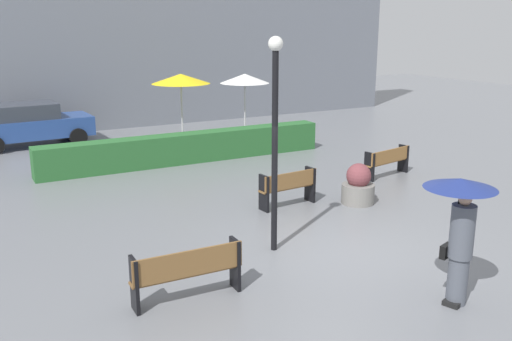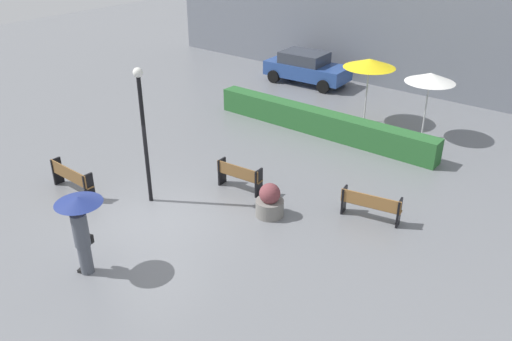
# 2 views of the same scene
# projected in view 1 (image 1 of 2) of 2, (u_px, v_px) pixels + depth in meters

# --- Properties ---
(ground_plane) EXTENTS (60.00, 60.00, 0.00)m
(ground_plane) POSITION_uv_depth(u_px,v_px,m) (336.00, 252.00, 11.10)
(ground_plane) COLOR slate
(bench_near_left) EXTENTS (1.86, 0.37, 0.90)m
(bench_near_left) POSITION_uv_depth(u_px,v_px,m) (188.00, 270.00, 9.05)
(bench_near_left) COLOR brown
(bench_near_left) RESTS_ON ground
(bench_far_right) EXTENTS (1.75, 0.67, 0.83)m
(bench_far_right) POSITION_uv_depth(u_px,v_px,m) (388.00, 160.00, 16.51)
(bench_far_right) COLOR olive
(bench_far_right) RESTS_ON ground
(bench_mid_center) EXTENTS (1.56, 0.50, 0.89)m
(bench_mid_center) POSITION_uv_depth(u_px,v_px,m) (289.00, 186.00, 13.77)
(bench_mid_center) COLOR brown
(bench_mid_center) RESTS_ON ground
(pedestrian_with_umbrella) EXTENTS (1.13, 1.13, 2.08)m
(pedestrian_with_umbrella) POSITION_uv_depth(u_px,v_px,m) (460.00, 219.00, 8.77)
(pedestrian_with_umbrella) COLOR #4C515B
(pedestrian_with_umbrella) RESTS_ON ground
(planter_pot) EXTENTS (0.82, 0.82, 1.03)m
(planter_pot) POSITION_uv_depth(u_px,v_px,m) (358.00, 186.00, 14.04)
(planter_pot) COLOR slate
(planter_pot) RESTS_ON ground
(lamp_post) EXTENTS (0.28, 0.28, 4.17)m
(lamp_post) POSITION_uv_depth(u_px,v_px,m) (275.00, 124.00, 10.61)
(lamp_post) COLOR black
(lamp_post) RESTS_ON ground
(patio_umbrella_yellow) EXTENTS (2.09, 2.09, 2.65)m
(patio_umbrella_yellow) POSITION_uv_depth(u_px,v_px,m) (181.00, 79.00, 20.01)
(patio_umbrella_yellow) COLOR silver
(patio_umbrella_yellow) RESTS_ON ground
(patio_umbrella_white) EXTENTS (1.87, 1.87, 2.55)m
(patio_umbrella_white) POSITION_uv_depth(u_px,v_px,m) (245.00, 79.00, 21.17)
(patio_umbrella_white) COLOR silver
(patio_umbrella_white) RESTS_ON ground
(hedge_strip) EXTENTS (9.52, 0.70, 0.95)m
(hedge_strip) POSITION_uv_depth(u_px,v_px,m) (188.00, 148.00, 18.23)
(hedge_strip) COLOR #28602D
(hedge_strip) RESTS_ON ground
(building_facade) EXTENTS (28.00, 1.20, 10.41)m
(building_facade) POSITION_uv_depth(u_px,v_px,m) (110.00, 3.00, 23.36)
(building_facade) COLOR slate
(building_facade) RESTS_ON ground
(parked_car) EXTENTS (4.29, 2.16, 1.57)m
(parked_car) POSITION_uv_depth(u_px,v_px,m) (30.00, 124.00, 20.63)
(parked_car) COLOR #28478C
(parked_car) RESTS_ON ground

